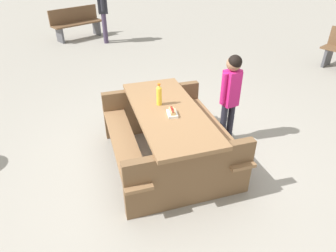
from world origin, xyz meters
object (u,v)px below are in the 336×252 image
object	(u,v)px
bystander_adult	(102,0)
hotdog_tray	(172,113)
park_bench_mid	(77,22)
picnic_table	(168,132)
child_in_coat	(231,89)
soda_bottle	(159,95)

from	to	relation	value
bystander_adult	hotdog_tray	bearing A→B (deg)	0.80
hotdog_tray	bystander_adult	world-z (taller)	bystander_adult
bystander_adult	park_bench_mid	bearing A→B (deg)	-133.29
picnic_table	child_in_coat	distance (m)	1.02
soda_bottle	hotdog_tray	world-z (taller)	soda_bottle
picnic_table	child_in_coat	xyz separation A→B (m)	(-0.21, 0.93, 0.36)
child_in_coat	soda_bottle	bearing A→B (deg)	-87.38
hotdog_tray	bystander_adult	distance (m)	5.84
child_in_coat	park_bench_mid	bearing A→B (deg)	-164.42
hotdog_tray	bystander_adult	size ratio (longest dim) A/B	0.11
child_in_coat	park_bench_mid	size ratio (longest dim) A/B	0.83
soda_bottle	child_in_coat	size ratio (longest dim) A/B	0.22
soda_bottle	park_bench_mid	distance (m)	6.28
picnic_table	hotdog_tray	size ratio (longest dim) A/B	9.31
bystander_adult	soda_bottle	bearing A→B (deg)	0.10
soda_bottle	child_in_coat	bearing A→B (deg)	92.62
park_bench_mid	hotdog_tray	bearing A→B (deg)	7.03
hotdog_tray	child_in_coat	bearing A→B (deg)	110.10
picnic_table	bystander_adult	size ratio (longest dim) A/B	1.04
soda_bottle	bystander_adult	distance (m)	5.55
park_bench_mid	picnic_table	bearing A→B (deg)	7.08
soda_bottle	bystander_adult	world-z (taller)	bystander_adult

